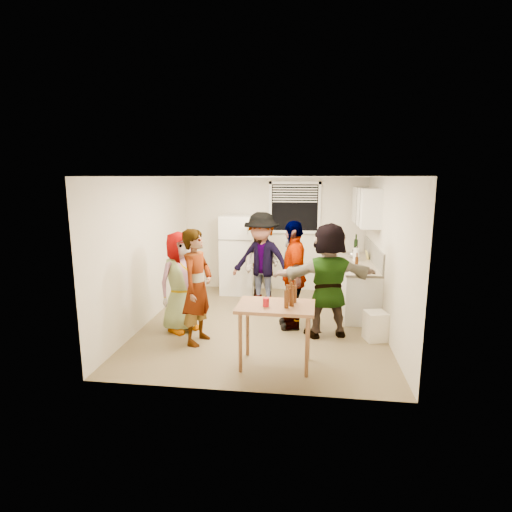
# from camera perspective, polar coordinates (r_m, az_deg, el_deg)

# --- Properties ---
(room) EXTENTS (4.00, 4.50, 2.50)m
(room) POSITION_cam_1_polar(r_m,az_deg,el_deg) (7.01, 0.96, -9.65)
(room) COLOR silver
(room) RESTS_ON ground
(window) EXTENTS (1.12, 0.10, 1.06)m
(window) POSITION_cam_1_polar(r_m,az_deg,el_deg) (8.76, 5.54, 6.90)
(window) COLOR white
(window) RESTS_ON room
(refrigerator) EXTENTS (0.70, 0.70, 1.70)m
(refrigerator) POSITION_cam_1_polar(r_m,az_deg,el_deg) (8.68, -2.59, 0.24)
(refrigerator) COLOR white
(refrigerator) RESTS_ON ground
(counter_lower) EXTENTS (0.60, 2.20, 0.86)m
(counter_lower) POSITION_cam_1_polar(r_m,az_deg,el_deg) (8.00, 14.12, -4.12)
(counter_lower) COLOR white
(counter_lower) RESTS_ON ground
(countertop) EXTENTS (0.64, 2.22, 0.04)m
(countertop) POSITION_cam_1_polar(r_m,az_deg,el_deg) (7.90, 14.27, -0.97)
(countertop) COLOR #C3B49C
(countertop) RESTS_ON counter_lower
(backsplash) EXTENTS (0.03, 2.20, 0.36)m
(backsplash) POSITION_cam_1_polar(r_m,az_deg,el_deg) (7.90, 16.39, 0.41)
(backsplash) COLOR #B2AFA3
(backsplash) RESTS_ON countertop
(upper_cabinets) EXTENTS (0.34, 1.60, 0.70)m
(upper_cabinets) POSITION_cam_1_polar(r_m,az_deg,el_deg) (7.97, 15.40, 6.86)
(upper_cabinets) COLOR white
(upper_cabinets) RESTS_ON room
(kettle) EXTENTS (0.23, 0.19, 0.18)m
(kettle) POSITION_cam_1_polar(r_m,az_deg,el_deg) (8.25, 13.63, -0.29)
(kettle) COLOR silver
(kettle) RESTS_ON countertop
(paper_towel) EXTENTS (0.12, 0.12, 0.25)m
(paper_towel) POSITION_cam_1_polar(r_m,az_deg,el_deg) (7.98, 14.06, -0.69)
(paper_towel) COLOR white
(paper_towel) RESTS_ON countertop
(wine_bottle) EXTENTS (0.08, 0.08, 0.32)m
(wine_bottle) POSITION_cam_1_polar(r_m,az_deg,el_deg) (8.65, 14.00, 0.21)
(wine_bottle) COLOR black
(wine_bottle) RESTS_ON countertop
(beer_bottle_counter) EXTENTS (0.06, 0.06, 0.22)m
(beer_bottle_counter) POSITION_cam_1_polar(r_m,az_deg,el_deg) (7.22, 14.13, -1.91)
(beer_bottle_counter) COLOR #47230C
(beer_bottle_counter) RESTS_ON countertop
(blue_cup) EXTENTS (0.09, 0.09, 0.12)m
(blue_cup) POSITION_cam_1_polar(r_m,az_deg,el_deg) (7.12, 13.01, -2.05)
(blue_cup) COLOR #091BD6
(blue_cup) RESTS_ON countertop
(picture_frame) EXTENTS (0.02, 0.19, 0.16)m
(picture_frame) POSITION_cam_1_polar(r_m,az_deg,el_deg) (8.21, 15.57, 0.14)
(picture_frame) COLOR #F3DF62
(picture_frame) RESTS_ON countertop
(trash_bin) EXTENTS (0.37, 0.37, 0.45)m
(trash_bin) POSITION_cam_1_polar(r_m,az_deg,el_deg) (6.54, 16.70, -9.35)
(trash_bin) COLOR white
(trash_bin) RESTS_ON ground
(serving_table) EXTENTS (1.03, 0.71, 0.85)m
(serving_table) POSITION_cam_1_polar(r_m,az_deg,el_deg) (5.59, 2.76, -15.31)
(serving_table) COLOR brown
(serving_table) RESTS_ON ground
(beer_bottle_table) EXTENTS (0.06, 0.06, 0.24)m
(beer_bottle_table) POSITION_cam_1_polar(r_m,az_deg,el_deg) (5.23, 5.09, -7.12)
(beer_bottle_table) COLOR #47230C
(beer_bottle_table) RESTS_ON serving_table
(red_cup) EXTENTS (0.08, 0.08, 0.11)m
(red_cup) POSITION_cam_1_polar(r_m,az_deg,el_deg) (5.20, 1.43, -7.20)
(red_cup) COLOR #AC131C
(red_cup) RESTS_ON serving_table
(guest_grey) EXTENTS (1.80, 1.64, 0.52)m
(guest_grey) POSITION_cam_1_polar(r_m,az_deg,el_deg) (6.86, -10.45, -10.30)
(guest_grey) COLOR #949494
(guest_grey) RESTS_ON ground
(guest_stripe) EXTENTS (1.85, 1.03, 0.42)m
(guest_stripe) POSITION_cam_1_polar(r_m,az_deg,el_deg) (6.36, -8.19, -12.02)
(guest_stripe) COLOR #141933
(guest_stripe) RESTS_ON ground
(guest_back_left) EXTENTS (1.56, 1.83, 0.63)m
(guest_back_left) POSITION_cam_1_polar(r_m,az_deg,el_deg) (7.97, 0.78, -7.07)
(guest_back_left) COLOR brown
(guest_back_left) RESTS_ON ground
(guest_back_right) EXTENTS (1.73, 2.14, 0.69)m
(guest_back_right) POSITION_cam_1_polar(r_m,az_deg,el_deg) (7.88, 0.78, -7.27)
(guest_back_right) COLOR #3F3F45
(guest_back_right) RESTS_ON ground
(guest_black) EXTENTS (1.96, 1.35, 0.44)m
(guest_black) POSITION_cam_1_polar(r_m,az_deg,el_deg) (6.92, 5.20, -9.99)
(guest_black) COLOR black
(guest_black) RESTS_ON ground
(guest_orange) EXTENTS (2.09, 2.19, 0.54)m
(guest_orange) POSITION_cam_1_polar(r_m,az_deg,el_deg) (6.64, 9.96, -11.04)
(guest_orange) COLOR #D97851
(guest_orange) RESTS_ON ground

